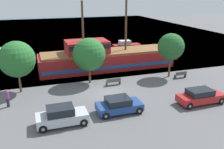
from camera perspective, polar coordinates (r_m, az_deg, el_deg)
The scene contains 15 objects.
ground_plane at distance 27.12m, azimuth -1.38°, elevation -3.97°, with size 160.00×160.00×0.00m, color #5B5B5E.
water_surface at distance 69.13m, azimuth -12.37°, elevation 9.48°, with size 80.00×80.00×0.00m, color #33566B.
pirate_ship at distance 34.90m, azimuth -1.56°, elevation 3.81°, with size 19.93×4.76×10.45m.
moored_boat_dockside at distance 46.54m, azimuth 3.29°, elevation 6.48°, with size 5.10×1.90×1.76m.
moored_boat_outer at distance 43.44m, azimuth -23.19°, elevation 4.09°, with size 5.33×2.30×1.79m.
parked_car_curb_front at distance 25.60m, azimuth 19.53°, elevation -4.72°, with size 4.53×1.85×1.47m.
parked_car_curb_mid at distance 22.43m, azimuth 1.58°, elevation -7.00°, with size 4.04×2.02×1.43m.
parked_car_curb_rear at distance 20.84m, azimuth -11.43°, elevation -9.28°, with size 4.11×1.84×1.61m.
fire_hydrant at distance 28.71m, azimuth 19.29°, elevation -2.87°, with size 0.42×0.25×0.76m.
bench_promenade_east at distance 32.40m, azimuth 15.40°, elevation -0.03°, with size 1.57×0.45×0.85m.
bench_promenade_west at distance 28.84m, azimuth 0.31°, elevation -1.62°, with size 1.72×0.45×0.85m.
pedestrian_walking_near at distance 25.34m, azimuth -22.79°, elevation -5.00°, with size 0.32×0.32×1.74m.
tree_row_east at distance 27.75m, azimuth -20.89°, elevation 3.27°, with size 3.80×3.80×5.55m.
tree_row_mideast at distance 28.90m, azimuth -5.24°, elevation 4.60°, with size 3.79×3.79×5.35m.
tree_row_midwest at distance 31.74m, azimuth 13.33°, elevation 6.20°, with size 3.27×3.27×5.51m.
Camera 1 is at (-7.33, -23.96, 10.38)m, focal length 40.00 mm.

